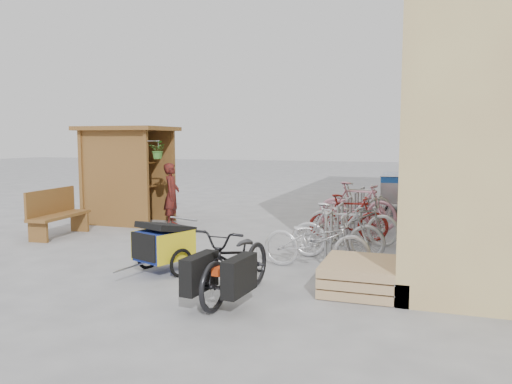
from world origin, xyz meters
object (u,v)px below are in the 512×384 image
(pallet_stack, at_px, (360,276))
(bike_1, at_px, (338,231))
(bench, at_px, (56,212))
(bike_6, at_px, (353,207))
(bike_2, at_px, (352,219))
(bike_4, at_px, (350,215))
(person_kiosk, at_px, (172,195))
(shopping_carts, at_px, (395,189))
(bike_5, at_px, (357,206))
(kiosk, at_px, (125,161))
(bike_3, at_px, (349,218))
(cargo_bike, at_px, (236,263))
(bike_0, at_px, (316,240))
(child_trailer, at_px, (164,243))
(bike_7, at_px, (358,202))

(pallet_stack, distance_m, bike_1, 1.85)
(bench, bearing_deg, bike_6, 26.91)
(bike_2, height_order, bike_4, bike_2)
(bike_1, height_order, bike_6, bike_1)
(person_kiosk, bearing_deg, shopping_carts, -62.93)
(person_kiosk, height_order, bike_5, person_kiosk)
(bike_2, bearing_deg, kiosk, 92.42)
(bench, xyz_separation_m, bike_5, (6.03, 2.87, 0.03))
(shopping_carts, distance_m, bike_3, 4.70)
(cargo_bike, relative_size, bike_5, 1.04)
(bike_0, distance_m, bike_6, 4.48)
(shopping_carts, height_order, cargo_bike, shopping_carts)
(pallet_stack, relative_size, bike_3, 0.75)
(bike_3, bearing_deg, bike_1, 173.87)
(child_trailer, xyz_separation_m, bike_2, (2.50, 3.15, 0.02))
(person_kiosk, relative_size, bike_0, 0.86)
(cargo_bike, relative_size, bike_1, 1.17)
(child_trailer, height_order, bike_5, bike_5)
(kiosk, bearing_deg, shopping_carts, 33.33)
(shopping_carts, bearing_deg, bike_5, -101.18)
(shopping_carts, relative_size, bike_0, 1.42)
(pallet_stack, xyz_separation_m, bike_5, (-0.65, 4.72, 0.35))
(pallet_stack, relative_size, cargo_bike, 0.63)
(pallet_stack, xyz_separation_m, person_kiosk, (-4.97, 3.84, 0.55))
(kiosk, height_order, pallet_stack, kiosk)
(kiosk, distance_m, bike_2, 5.88)
(pallet_stack, height_order, bike_1, bike_1)
(bike_0, xyz_separation_m, bike_6, (-0.02, 4.48, -0.04))
(bike_2, relative_size, bike_3, 1.16)
(pallet_stack, height_order, bike_5, bike_5)
(child_trailer, relative_size, bike_3, 0.90)
(bike_0, distance_m, bike_1, 0.80)
(bike_3, distance_m, bike_7, 2.56)
(bench, relative_size, bike_7, 0.99)
(cargo_bike, bearing_deg, bike_1, 77.12)
(bench, height_order, bike_1, bench)
(bike_1, bearing_deg, bike_3, -0.15)
(cargo_bike, height_order, person_kiosk, person_kiosk)
(bench, relative_size, person_kiosk, 1.09)
(child_trailer, height_order, bike_0, bike_0)
(bike_4, bearing_deg, bike_6, 2.70)
(person_kiosk, bearing_deg, pallet_stack, -140.60)
(kiosk, height_order, bike_5, kiosk)
(pallet_stack, bearing_deg, bike_2, 99.84)
(bench, xyz_separation_m, bike_3, (6.04, 1.50, -0.04))
(shopping_carts, bearing_deg, bike_4, -101.65)
(bike_3, bearing_deg, bike_0, 168.07)
(bike_2, distance_m, bike_6, 2.32)
(bike_7, bearing_deg, cargo_bike, 163.63)
(person_kiosk, xyz_separation_m, bike_6, (4.12, 1.60, -0.34))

